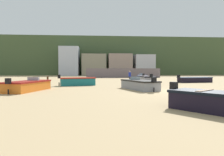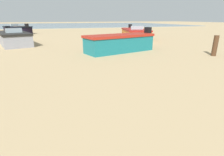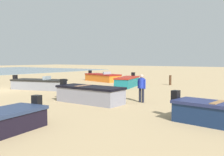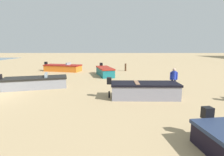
{
  "view_description": "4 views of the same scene",
  "coord_description": "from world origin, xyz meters",
  "px_view_note": "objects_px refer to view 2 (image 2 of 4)",
  "views": [
    {
      "loc": [
        -6.41,
        -15.83,
        1.75
      ],
      "look_at": [
        -4.38,
        9.58,
        0.73
      ],
      "focal_mm": 32.98,
      "sensor_mm": 36.0,
      "label": 1
    },
    {
      "loc": [
        -4.88,
        15.99,
        1.7
      ],
      "look_at": [
        -5.9,
        13.03,
        0.65
      ],
      "focal_mm": 28.51,
      "sensor_mm": 36.0,
      "label": 2
    },
    {
      "loc": [
        11.2,
        19.31,
        2.45
      ],
      "look_at": [
        -6.74,
        6.59,
        0.88
      ],
      "focal_mm": 41.17,
      "sensor_mm": 36.0,
      "label": 3
    },
    {
      "loc": [
        10.51,
        7.96,
        3.08
      ],
      "look_at": [
        -0.11,
        7.92,
        1.2
      ],
      "focal_mm": 28.34,
      "sensor_mm": 36.0,
      "label": 4
    }
  ],
  "objects_px": {
    "boat_grey_6": "(13,38)",
    "boat_black_1": "(18,30)",
    "boat_orange_5": "(135,34)",
    "boat_teal_2": "(120,43)",
    "mooring_post_near_water": "(215,46)"
  },
  "relations": [
    {
      "from": "boat_grey_6",
      "to": "boat_black_1",
      "type": "bearing_deg",
      "value": -100.46
    },
    {
      "from": "boat_orange_5",
      "to": "boat_black_1",
      "type": "bearing_deg",
      "value": -26.97
    },
    {
      "from": "boat_orange_5",
      "to": "boat_teal_2",
      "type": "bearing_deg",
      "value": 71.75
    },
    {
      "from": "boat_orange_5",
      "to": "mooring_post_near_water",
      "type": "xyz_separation_m",
      "value": [
        -0.25,
        8.06,
        0.05
      ]
    },
    {
      "from": "boat_grey_6",
      "to": "mooring_post_near_water",
      "type": "bearing_deg",
      "value": 125.76
    },
    {
      "from": "boat_black_1",
      "to": "boat_teal_2",
      "type": "height_order",
      "value": "boat_teal_2"
    },
    {
      "from": "boat_black_1",
      "to": "boat_orange_5",
      "type": "relative_size",
      "value": 0.76
    },
    {
      "from": "boat_black_1",
      "to": "mooring_post_near_water",
      "type": "relative_size",
      "value": 3.99
    },
    {
      "from": "boat_teal_2",
      "to": "mooring_post_near_water",
      "type": "relative_size",
      "value": 4.34
    },
    {
      "from": "boat_black_1",
      "to": "boat_grey_6",
      "type": "relative_size",
      "value": 0.79
    },
    {
      "from": "boat_teal_2",
      "to": "mooring_post_near_water",
      "type": "distance_m",
      "value": 4.58
    },
    {
      "from": "boat_grey_6",
      "to": "boat_teal_2",
      "type": "bearing_deg",
      "value": 123.12
    },
    {
      "from": "boat_black_1",
      "to": "boat_grey_6",
      "type": "bearing_deg",
      "value": -120.96
    },
    {
      "from": "boat_black_1",
      "to": "boat_teal_2",
      "type": "xyz_separation_m",
      "value": [
        -6.91,
        14.83,
        0.02
      ]
    },
    {
      "from": "boat_black_1",
      "to": "boat_orange_5",
      "type": "distance_m",
      "value": 14.0
    }
  ]
}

